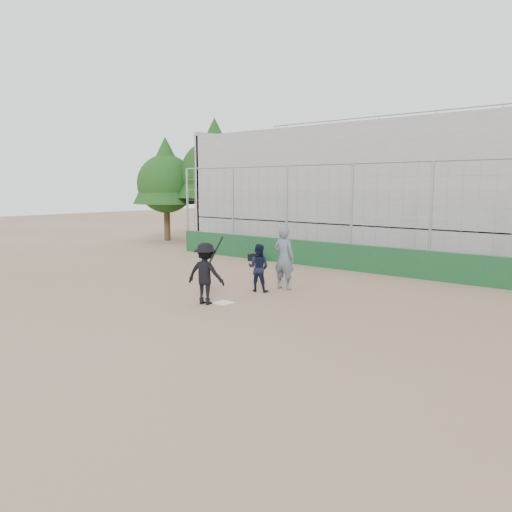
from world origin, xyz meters
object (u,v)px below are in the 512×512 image
Objects in this scene: equipment_bag at (256,258)px; umpire at (284,261)px; catcher_crouched at (258,275)px; batter_at_plate at (206,273)px.

umpire is at bearing -41.53° from equipment_bag.
catcher_crouched reaches higher than equipment_bag.
equipment_bag is (-3.97, 4.64, -0.35)m from catcher_crouched.
equipment_bag is at bearing -44.07° from umpire.
batter_at_plate reaches higher than equipment_bag.
umpire reaches higher than equipment_bag.
umpire is at bearing 81.26° from batter_at_plate.
batter_at_plate is at bearing -92.35° from catcher_crouched.
catcher_crouched is (0.09, 2.14, -0.34)m from batter_at_plate.
equipment_bag is (-3.88, 6.77, -0.69)m from batter_at_plate.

